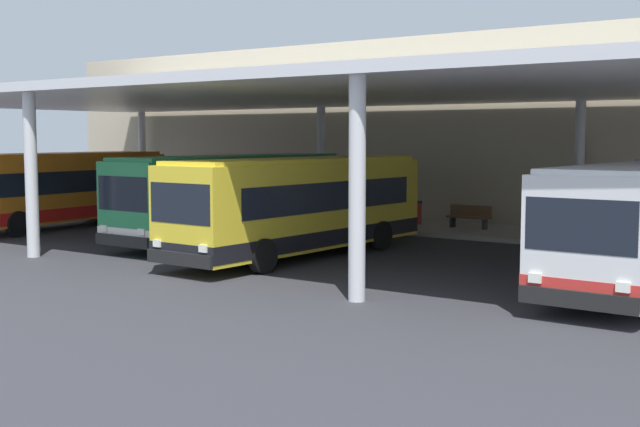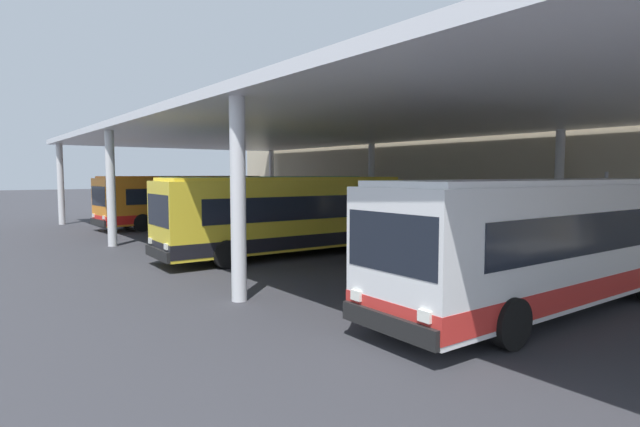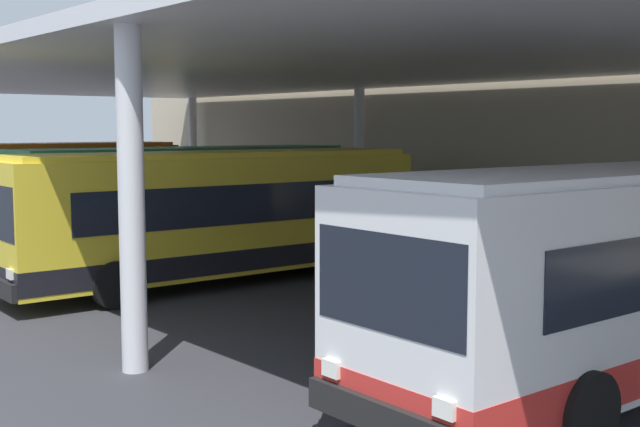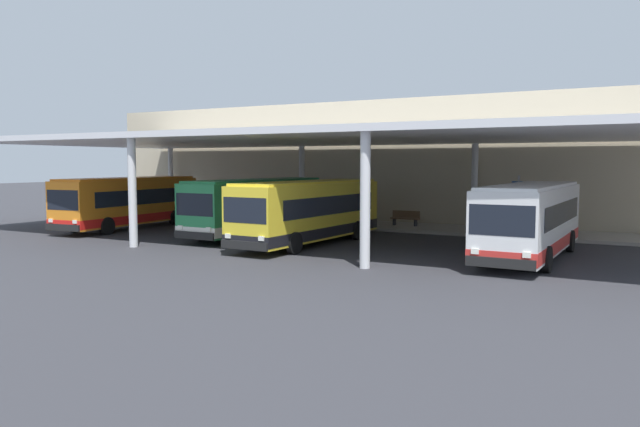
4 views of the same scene
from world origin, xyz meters
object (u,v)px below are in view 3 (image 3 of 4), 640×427
(trash_bin, at_px, (449,223))
(bus_middle_bay, at_px, (218,214))
(bus_nearest_bay, at_px, (44,184))
(bench_waiting, at_px, (509,231))
(bus_second_bay, at_px, (186,199))

(trash_bin, bearing_deg, bus_middle_bay, -84.11)
(bus_nearest_bay, distance_m, trash_bin, 15.16)
(bus_nearest_bay, relative_size, trash_bin, 10.91)
(bus_nearest_bay, relative_size, bench_waiting, 5.94)
(bus_second_bay, relative_size, bus_middle_bay, 1.00)
(bus_nearest_bay, bearing_deg, bus_second_bay, 4.15)
(bus_nearest_bay, xyz_separation_m, trash_bin, (12.57, 8.42, -0.98))
(bus_second_bay, xyz_separation_m, trash_bin, (3.38, 7.76, -0.98))
(bus_nearest_bay, height_order, bus_second_bay, same)
(bus_middle_bay, bearing_deg, bus_second_bay, 158.56)
(bus_middle_bay, xyz_separation_m, bench_waiting, (1.55, 9.31, -0.99))
(bus_nearest_bay, xyz_separation_m, bench_waiting, (15.09, 8.26, -0.99))
(bus_middle_bay, relative_size, trash_bin, 10.83)
(bus_nearest_bay, bearing_deg, bench_waiting, 28.70)
(bus_nearest_bay, relative_size, bus_middle_bay, 1.01)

